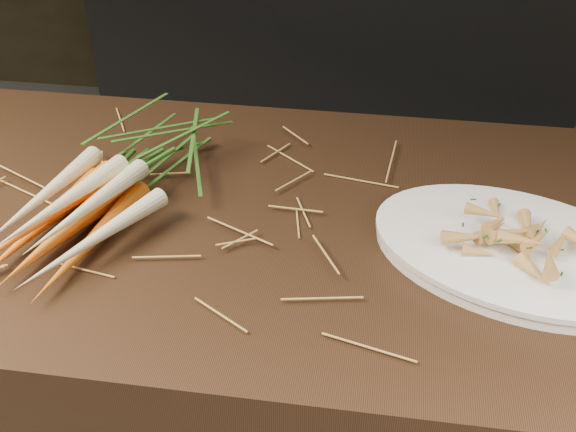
{
  "coord_description": "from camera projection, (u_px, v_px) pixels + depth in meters",
  "views": [
    {
      "loc": [
        0.52,
        -0.57,
        1.52
      ],
      "look_at": [
        0.4,
        0.22,
        0.96
      ],
      "focal_mm": 45.0,
      "sensor_mm": 36.0,
      "label": 1
    }
  ],
  "objects": [
    {
      "name": "roasted_veg_heap",
      "position": [
        520.0,
        234.0,
        0.97
      ],
      "size": [
        0.23,
        0.2,
        0.04
      ],
      "primitive_type": null,
      "rotation": [
        0.0,
        0.0,
        -0.34
      ],
      "color": "#B57C3C",
      "rests_on": "serving_platter"
    },
    {
      "name": "serving_platter",
      "position": [
        516.0,
        253.0,
        0.99
      ],
      "size": [
        0.46,
        0.38,
        0.02
      ],
      "primitive_type": null,
      "rotation": [
        0.0,
        0.0,
        -0.34
      ],
      "color": "white",
      "rests_on": "main_counter"
    },
    {
      "name": "back_counter",
      "position": [
        336.0,
        44.0,
        2.88
      ],
      "size": [
        1.82,
        0.62,
        0.84
      ],
      "color": "black",
      "rests_on": "ground"
    },
    {
      "name": "root_veg_bunch",
      "position": [
        122.0,
        172.0,
        1.09
      ],
      "size": [
        0.28,
        0.52,
        0.09
      ],
      "rotation": [
        0.0,
        0.0,
        -0.3
      ],
      "color": "orange",
      "rests_on": "main_counter"
    },
    {
      "name": "straw_bedding",
      "position": [
        40.0,
        190.0,
        1.12
      ],
      "size": [
        1.4,
        0.6,
        0.02
      ],
      "primitive_type": null,
      "color": "#A57735",
      "rests_on": "main_counter"
    },
    {
      "name": "main_counter",
      "position": [
        88.0,
        390.0,
        1.38
      ],
      "size": [
        2.4,
        0.7,
        0.9
      ],
      "primitive_type": "cube",
      "color": "black",
      "rests_on": "ground"
    }
  ]
}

